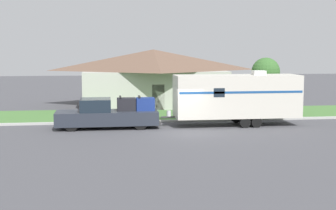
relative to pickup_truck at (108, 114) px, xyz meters
The scene contains 8 objects.
ground_plane 4.99m from the pickup_truck, 22.33° to the right, with size 120.00×120.00×0.00m, color #47474C.
curb_strip 4.99m from the pickup_truck, 22.48° to the left, with size 80.00×0.30×0.14m.
lawn_strip 7.21m from the pickup_truck, 50.57° to the left, with size 80.00×7.00×0.03m.
house_across_street 12.52m from the pickup_truck, 70.87° to the left, with size 13.02×8.30×4.89m.
pickup_truck is the anchor object (origin of this frame).
travel_trailer 8.37m from the pickup_truck, ahead, with size 8.97×2.36×3.55m.
mailbox 2.99m from the pickup_truck, 57.94° to the left, with size 0.48×0.20×1.27m.
tree_in_yard 13.22m from the pickup_truck, 22.88° to the left, with size 2.15×2.15×4.29m.
Camera 1 is at (-4.68, -27.39, 4.98)m, focal length 50.00 mm.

